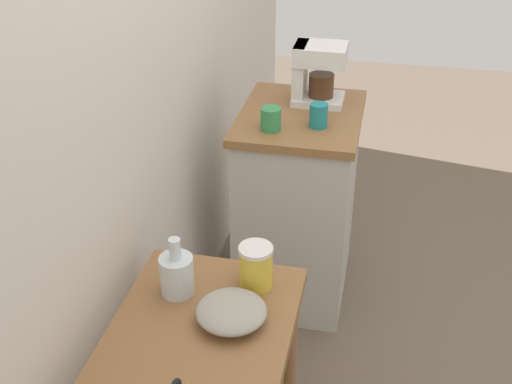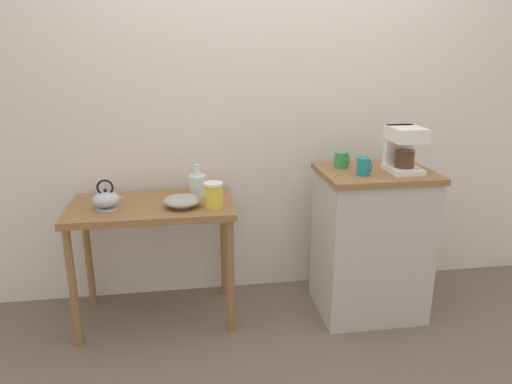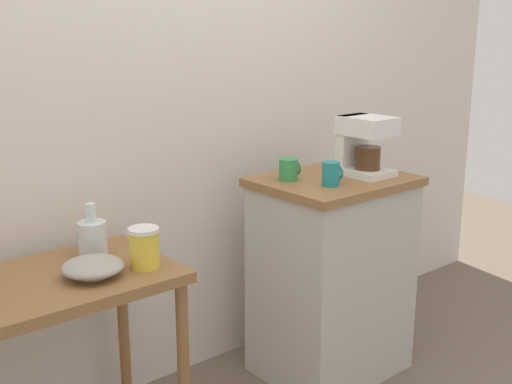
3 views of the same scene
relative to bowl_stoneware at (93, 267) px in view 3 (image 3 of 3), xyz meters
name	(u,v)px [view 3 (image 3 of 3)]	position (x,y,z in m)	size (l,w,h in m)	color
back_wall	(176,64)	(0.64, 0.45, 0.62)	(4.40, 0.10, 2.80)	silver
wooden_table	(35,311)	(-0.18, 0.08, -0.14)	(0.94, 0.53, 0.74)	olive
kitchen_counter	(331,276)	(1.13, -0.02, -0.32)	(0.65, 0.52, 0.92)	#BCB7AD
bowl_stoneware	(93,267)	(0.00, 0.00, 0.00)	(0.21, 0.21, 0.07)	#9E998C
glass_carafe_vase	(92,237)	(0.10, 0.19, 0.03)	(0.11, 0.11, 0.20)	silver
canister_enamel	(144,248)	(0.18, -0.03, 0.04)	(0.11, 0.11, 0.14)	gold
coffee_maker	(363,143)	(1.27, -0.06, 0.28)	(0.18, 0.22, 0.26)	white
mug_tall_green	(289,169)	(0.95, 0.07, 0.19)	(0.09, 0.08, 0.09)	#338C4C
mug_dark_teal	(331,174)	(1.02, -0.11, 0.19)	(0.08, 0.07, 0.10)	teal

